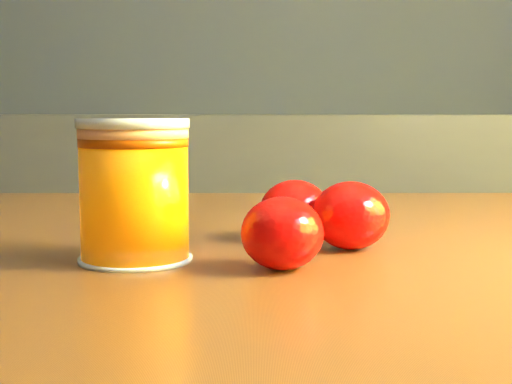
# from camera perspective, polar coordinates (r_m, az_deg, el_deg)

# --- Properties ---
(kitchen_counter) EXTENTS (3.15, 0.60, 0.90)m
(kitchen_counter) POSITION_cam_1_polar(r_m,az_deg,el_deg) (2.06, -14.90, -6.63)
(kitchen_counter) COLOR #49494D
(kitchen_counter) RESTS_ON ground
(table) EXTENTS (1.16, 0.89, 0.80)m
(table) POSITION_cam_1_polar(r_m,az_deg,el_deg) (0.62, 7.24, -13.30)
(table) COLOR brown
(table) RESTS_ON ground
(juice_glass) EXTENTS (0.08, 0.08, 0.10)m
(juice_glass) POSITION_cam_1_polar(r_m,az_deg,el_deg) (0.52, -9.70, 0.06)
(juice_glass) COLOR orange
(juice_glass) RESTS_ON table
(orange_front) EXTENTS (0.07, 0.07, 0.05)m
(orange_front) POSITION_cam_1_polar(r_m,az_deg,el_deg) (0.57, 7.57, -1.87)
(orange_front) COLOR red
(orange_front) RESTS_ON table
(orange_back) EXTENTS (0.07, 0.07, 0.05)m
(orange_back) POSITION_cam_1_polar(r_m,az_deg,el_deg) (0.60, 3.11, -1.50)
(orange_back) COLOR red
(orange_back) RESTS_ON table
(orange_extra) EXTENTS (0.07, 0.07, 0.05)m
(orange_extra) POSITION_cam_1_polar(r_m,az_deg,el_deg) (0.49, 2.11, -3.32)
(orange_extra) COLOR red
(orange_extra) RESTS_ON table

